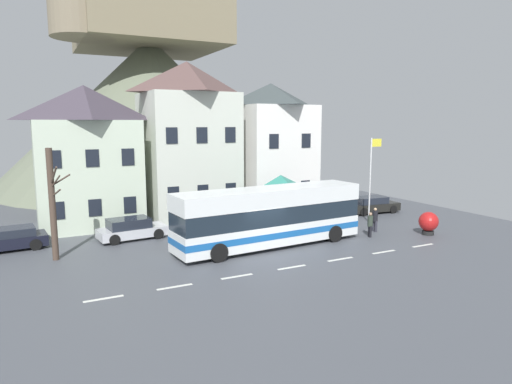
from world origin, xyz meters
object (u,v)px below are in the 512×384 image
at_px(townhouse_01, 188,140).
at_px(public_bench, 265,215).
at_px(transit_bus, 270,217).
at_px(bus_shelter, 281,184).
at_px(parked_car_00, 131,229).
at_px(bare_tree_00, 53,204).
at_px(pedestrian_01, 370,223).
at_px(flagpole, 371,173).
at_px(hilltop_castle, 151,103).
at_px(parked_car_02, 8,239).
at_px(pedestrian_02, 333,218).
at_px(townhouse_00, 87,157).
at_px(parked_car_01, 371,205).
at_px(parked_car_03, 301,210).
at_px(harbour_buoy, 429,222).
at_px(townhouse_02, 271,147).
at_px(pedestrian_00, 347,220).
at_px(pedestrian_03, 375,219).

relative_size(townhouse_01, public_bench, 8.07).
bearing_deg(public_bench, transit_bus, -115.92).
distance_m(townhouse_01, bus_shelter, 8.35).
xyz_separation_m(bus_shelter, public_bench, (-0.13, 1.94, -2.52)).
bearing_deg(parked_car_00, bare_tree_00, -155.96).
distance_m(townhouse_01, transit_bus, 11.45).
relative_size(parked_car_00, pedestrian_01, 2.70).
distance_m(parked_car_00, pedestrian_01, 14.91).
bearing_deg(transit_bus, bare_tree_00, 162.01).
relative_size(pedestrian_01, flagpole, 0.26).
distance_m(hilltop_castle, parked_car_02, 29.41).
relative_size(parked_car_00, parked_car_02, 1.01).
bearing_deg(hilltop_castle, pedestrian_01, -79.34).
relative_size(parked_car_00, pedestrian_02, 2.77).
distance_m(parked_car_00, bare_tree_00, 5.64).
bearing_deg(pedestrian_01, townhouse_01, 124.48).
xyz_separation_m(townhouse_00, transit_bus, (8.62, -10.36, -3.09)).
relative_size(parked_car_01, bare_tree_00, 0.75).
bearing_deg(parked_car_03, pedestrian_01, -86.46).
distance_m(parked_car_00, parked_car_01, 18.85).
distance_m(townhouse_00, parked_car_02, 7.79).
relative_size(townhouse_01, hilltop_castle, 0.33).
distance_m(parked_car_01, bare_tree_00, 23.51).
bearing_deg(parked_car_00, parked_car_01, -6.97).
distance_m(transit_bus, harbour_buoy, 10.68).
bearing_deg(pedestrian_01, flagpole, 49.24).
distance_m(townhouse_01, flagpole, 13.79).
height_order(parked_car_00, parked_car_02, parked_car_00).
xyz_separation_m(parked_car_02, public_bench, (16.47, -0.03, -0.16)).
bearing_deg(townhouse_02, transit_bus, -118.81).
relative_size(pedestrian_00, bare_tree_00, 0.27).
distance_m(townhouse_00, pedestrian_01, 19.42).
xyz_separation_m(parked_car_03, public_bench, (-2.86, 0.28, -0.20)).
height_order(townhouse_00, parked_car_02, townhouse_00).
distance_m(transit_bus, parked_car_00, 8.75).
bearing_deg(parked_car_01, bare_tree_00, -170.37).
relative_size(pedestrian_03, harbour_buoy, 1.07).
bearing_deg(pedestrian_00, pedestrian_01, -68.42).
height_order(parked_car_01, pedestrian_03, pedestrian_03).
bearing_deg(harbour_buoy, bare_tree_00, 167.14).
relative_size(parked_car_01, pedestrian_02, 2.86).
bearing_deg(hilltop_castle, parked_car_03, -78.52).
height_order(townhouse_00, bus_shelter, townhouse_00).
bearing_deg(pedestrian_01, pedestrian_02, 106.48).
bearing_deg(transit_bus, public_bench, 59.85).
distance_m(parked_car_03, public_bench, 2.88).
distance_m(townhouse_00, townhouse_02, 14.56).
distance_m(townhouse_00, bare_tree_00, 8.25).
height_order(parked_car_02, parked_car_03, parked_car_03).
bearing_deg(bus_shelter, harbour_buoy, -40.26).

